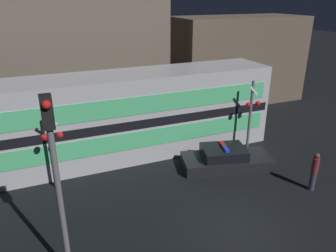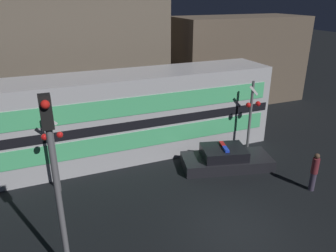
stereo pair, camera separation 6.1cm
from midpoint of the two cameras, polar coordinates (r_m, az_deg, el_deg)
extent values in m
plane|color=black|center=(12.95, 11.73, -17.37)|extent=(120.00, 120.00, 0.00)
cube|color=silver|center=(17.04, -10.06, 1.37)|extent=(17.55, 2.87, 4.44)
cube|color=black|center=(15.72, -8.84, -0.33)|extent=(17.20, 0.03, 0.44)
cube|color=#59D88C|center=(16.04, -8.68, -2.97)|extent=(16.67, 0.02, 0.89)
cube|color=#59D88C|center=(15.38, -9.05, 3.04)|extent=(16.67, 0.02, 0.89)
cube|color=black|center=(16.84, 10.04, -6.12)|extent=(4.73, 2.90, 0.56)
cube|color=black|center=(16.55, 9.58, -4.54)|extent=(2.46, 2.11, 0.50)
cube|color=blue|center=(16.17, 9.94, -3.98)|extent=(0.33, 0.59, 0.12)
cube|color=red|center=(16.65, 9.36, -3.16)|extent=(0.33, 0.59, 0.12)
cylinder|color=#3F384C|center=(16.00, 23.73, -8.79)|extent=(0.26, 0.26, 0.86)
cylinder|color=maroon|center=(15.64, 24.17, -6.30)|extent=(0.30, 0.30, 0.71)
sphere|color=brown|center=(15.44, 24.44, -4.75)|extent=(0.23, 0.23, 0.23)
cylinder|color=slate|center=(17.95, 13.97, 1.40)|extent=(0.14, 0.14, 4.02)
sphere|color=red|center=(17.40, 13.70, 3.58)|extent=(0.27, 0.27, 0.27)
sphere|color=red|center=(17.75, 15.28, 3.79)|extent=(0.27, 0.27, 0.27)
cube|color=white|center=(17.42, 14.60, 6.00)|extent=(0.58, 0.03, 0.58)
cylinder|color=slate|center=(14.67, -19.29, -4.23)|extent=(0.14, 0.14, 3.88)
sphere|color=red|center=(14.22, -20.83, -1.85)|extent=(0.27, 0.27, 0.27)
sphere|color=red|center=(14.23, -18.43, -1.49)|extent=(0.27, 0.27, 0.27)
cube|color=white|center=(14.03, -20.00, 1.04)|extent=(0.58, 0.03, 0.58)
cylinder|color=slate|center=(10.03, -18.26, -13.57)|extent=(0.17, 0.17, 4.93)
cube|color=black|center=(8.73, -20.50, 2.29)|extent=(0.30, 0.30, 0.90)
sphere|color=red|center=(8.47, -20.64, 3.49)|extent=(0.23, 0.23, 0.23)
cube|color=#726656|center=(24.00, -16.14, 13.30)|extent=(11.93, 5.81, 9.70)
cube|color=brown|center=(27.11, 11.87, 11.25)|extent=(10.27, 4.42, 6.59)
camera|label=1|loc=(0.03, -90.11, -0.04)|focal=35.00mm
camera|label=2|loc=(0.03, 89.89, 0.04)|focal=35.00mm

